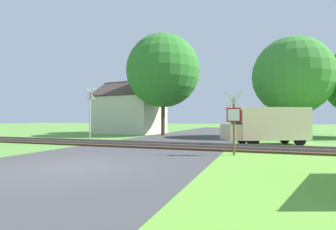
{
  "coord_description": "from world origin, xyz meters",
  "views": [
    {
      "loc": [
        5.76,
        -6.97,
        1.55
      ],
      "look_at": [
        0.5,
        7.94,
        1.8
      ],
      "focal_mm": 28.0,
      "sensor_mm": 36.0,
      "label": 1
    }
  ],
  "objects_px": {
    "house": "(130,113)",
    "mail_truck": "(267,124)",
    "tree_center": "(163,71)",
    "tree_right": "(292,76)",
    "stop_sign_near": "(234,118)",
    "crossing_sign_far": "(90,111)"
  },
  "relations": [
    {
      "from": "tree_right",
      "to": "mail_truck",
      "type": "bearing_deg",
      "value": -106.32
    },
    {
      "from": "tree_right",
      "to": "mail_truck",
      "type": "relative_size",
      "value": 1.64
    },
    {
      "from": "house",
      "to": "crossing_sign_far",
      "type": "bearing_deg",
      "value": -70.38
    },
    {
      "from": "tree_right",
      "to": "crossing_sign_far",
      "type": "bearing_deg",
      "value": -147.03
    },
    {
      "from": "house",
      "to": "mail_truck",
      "type": "relative_size",
      "value": 1.46
    },
    {
      "from": "tree_center",
      "to": "mail_truck",
      "type": "xyz_separation_m",
      "value": [
        9.14,
        -6.58,
        -4.95
      ]
    },
    {
      "from": "stop_sign_near",
      "to": "crossing_sign_far",
      "type": "xyz_separation_m",
      "value": [
        -10.16,
        3.91,
        0.54
      ]
    },
    {
      "from": "crossing_sign_far",
      "to": "mail_truck",
      "type": "distance_m",
      "value": 11.73
    },
    {
      "from": "stop_sign_near",
      "to": "tree_right",
      "type": "xyz_separation_m",
      "value": [
        3.67,
        12.88,
        3.61
      ]
    },
    {
      "from": "house",
      "to": "mail_truck",
      "type": "height_order",
      "value": "house"
    },
    {
      "from": "stop_sign_near",
      "to": "mail_truck",
      "type": "height_order",
      "value": "stop_sign_near"
    },
    {
      "from": "tree_right",
      "to": "mail_truck",
      "type": "distance_m",
      "value": 8.84
    },
    {
      "from": "house",
      "to": "mail_truck",
      "type": "distance_m",
      "value": 16.44
    },
    {
      "from": "tree_center",
      "to": "tree_right",
      "type": "bearing_deg",
      "value": 5.04
    },
    {
      "from": "tree_center",
      "to": "mail_truck",
      "type": "height_order",
      "value": "tree_center"
    },
    {
      "from": "tree_right",
      "to": "mail_truck",
      "type": "xyz_separation_m",
      "value": [
        -2.22,
        -7.58,
        -3.98
      ]
    },
    {
      "from": "crossing_sign_far",
      "to": "mail_truck",
      "type": "relative_size",
      "value": 0.72
    },
    {
      "from": "stop_sign_near",
      "to": "tree_right",
      "type": "bearing_deg",
      "value": -101.69
    },
    {
      "from": "crossing_sign_far",
      "to": "tree_center",
      "type": "height_order",
      "value": "tree_center"
    },
    {
      "from": "stop_sign_near",
      "to": "crossing_sign_far",
      "type": "bearing_deg",
      "value": -16.81
    },
    {
      "from": "stop_sign_near",
      "to": "house",
      "type": "xyz_separation_m",
      "value": [
        -12.39,
        14.12,
        0.58
      ]
    },
    {
      "from": "house",
      "to": "tree_right",
      "type": "xyz_separation_m",
      "value": [
        16.06,
        -1.25,
        3.03
      ]
    }
  ]
}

